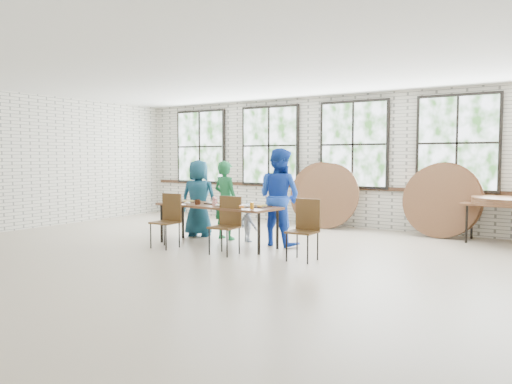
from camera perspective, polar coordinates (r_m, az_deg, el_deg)
room at (r=11.43m, az=11.08°, el=5.10°), size 12.00×12.00×12.00m
dining_table at (r=9.00m, az=-4.45°, el=-1.80°), size 2.46×0.99×0.74m
chair_near_left at (r=8.97m, az=-9.97°, el=-2.70°), size 0.43×0.42×0.95m
chair_near_right at (r=8.27m, az=-3.28°, el=-3.22°), size 0.44×0.43×0.95m
chair_spare at (r=7.79m, az=5.64°, el=-3.69°), size 0.43×0.41×0.95m
adult_teal at (r=10.09m, az=-6.56°, el=-0.71°), size 0.87×0.70×1.54m
adult_green at (r=9.69m, az=-3.49°, el=-0.94°), size 0.60×0.44×1.52m
toddler at (r=9.42m, az=-0.84°, el=-3.51°), size 0.54×0.43×0.73m
adult_blue at (r=9.02m, az=2.67°, el=-0.57°), size 0.94×0.78×1.76m
tabletop_clutter at (r=8.89m, az=-4.05°, el=-1.37°), size 2.08×0.61×0.11m
round_tops_leaning at (r=10.92m, az=13.86°, el=-0.63°), size 4.22×0.48×1.50m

